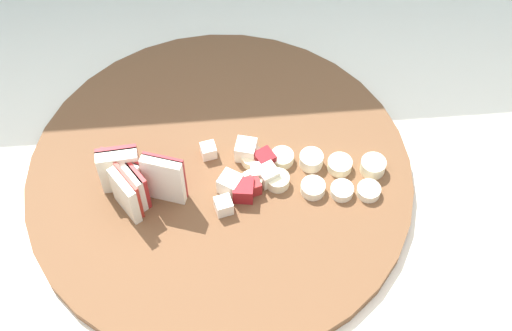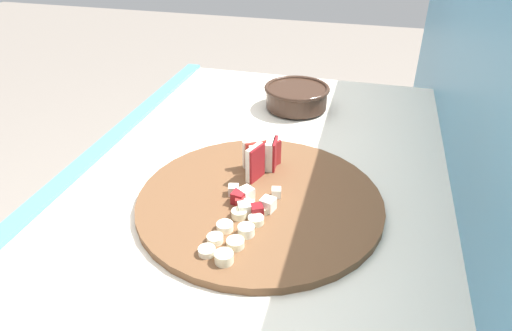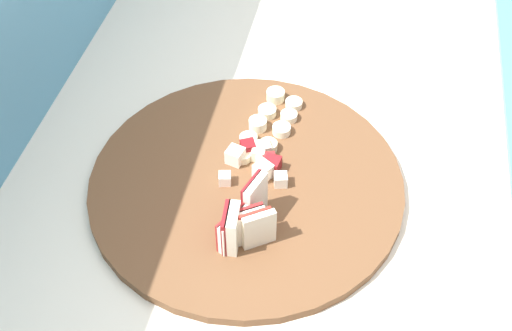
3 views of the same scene
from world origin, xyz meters
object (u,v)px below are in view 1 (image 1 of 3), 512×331
object	(u,v)px
apple_dice_pile	(244,175)
banana_slice_rows	(313,172)
apple_wedge_fan	(132,178)
cutting_board	(220,177)

from	to	relation	value
apple_dice_pile	banana_slice_rows	size ratio (longest dim) A/B	0.59
apple_dice_pile	apple_wedge_fan	bearing A→B (deg)	-176.65
cutting_board	apple_wedge_fan	size ratio (longest dim) A/B	4.58
cutting_board	apple_dice_pile	xyz separation A→B (m)	(0.03, -0.01, 0.02)
banana_slice_rows	cutting_board	bearing A→B (deg)	173.86
cutting_board	banana_slice_rows	size ratio (longest dim) A/B	2.67
cutting_board	apple_wedge_fan	distance (m)	0.10
apple_dice_pile	banana_slice_rows	xyz separation A→B (m)	(0.07, -0.00, -0.00)
cutting_board	apple_wedge_fan	world-z (taller)	apple_wedge_fan
apple_wedge_fan	banana_slice_rows	distance (m)	0.19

